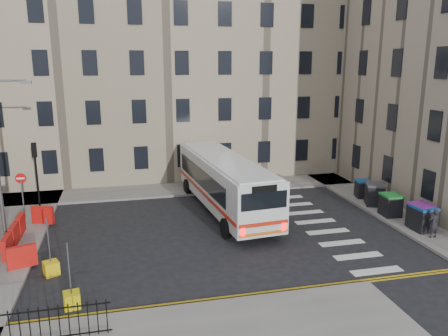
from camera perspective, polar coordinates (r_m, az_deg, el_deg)
name	(u,v)px	position (r m, az deg, el deg)	size (l,w,h in m)	color
ground	(251,230)	(24.43, 3.59, -8.06)	(120.00, 120.00, 0.00)	black
pavement_north	(135,192)	(31.61, -11.50, -3.11)	(36.00, 3.20, 0.15)	slate
pavement_east	(360,197)	(31.40, 17.38, -3.57)	(2.40, 26.00, 0.15)	slate
terrace_north	(115,68)	(37.22, -14.10, 12.59)	(38.30, 10.80, 17.20)	gray
traffic_light_nw	(36,165)	(29.36, -23.38, 0.40)	(0.28, 0.22, 4.10)	black
no_entry_north	(22,186)	(27.73, -24.93, -2.17)	(0.60, 0.08, 3.00)	#595B5E
roadworks_barriers	(22,234)	(24.29, -24.88, -7.84)	(1.66, 6.26, 1.00)	red
bus	(224,181)	(26.92, 0.05, -1.71)	(3.93, 12.33, 3.29)	silver
wheelie_bin_a	(423,218)	(26.02, 24.54, -5.98)	(1.10, 1.25, 1.36)	black
wheelie_bin_b	(421,216)	(26.30, 24.33, -5.74)	(1.20, 1.34, 1.37)	black
wheelie_bin_c	(390,205)	(27.76, 20.92, -4.51)	(1.11, 1.25, 1.30)	black
wheelie_bin_d	(374,194)	(29.46, 19.05, -3.23)	(1.49, 1.58, 1.40)	black
wheelie_bin_e	(363,189)	(30.89, 17.68, -2.59)	(1.15, 1.25, 1.17)	black
pedestrian	(434,223)	(25.18, 25.73, -6.54)	(0.56, 0.37, 1.53)	black
bollard_yellow	(51,268)	(20.87, -21.63, -12.07)	(0.60, 0.60, 0.60)	yellow
bollard_chevron	(72,300)	(18.09, -19.25, -15.97)	(0.60, 0.60, 0.60)	#C6B30B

